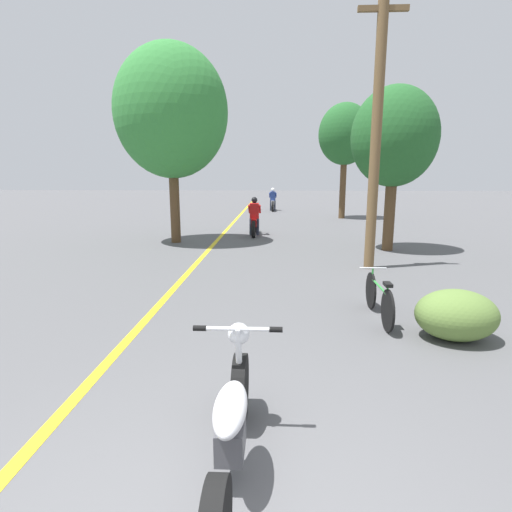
{
  "coord_description": "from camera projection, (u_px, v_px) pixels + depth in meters",
  "views": [
    {
      "loc": [
        0.32,
        -1.75,
        2.22
      ],
      "look_at": [
        0.0,
        4.81,
        0.9
      ],
      "focal_mm": 28.0,
      "sensor_mm": 36.0,
      "label": 1
    }
  ],
  "objects": [
    {
      "name": "roadside_tree_right_near",
      "position": [
        394.0,
        138.0,
        11.5
      ],
      "size": [
        2.48,
        2.24,
        4.76
      ],
      "color": "#513A23",
      "rests_on": "ground"
    },
    {
      "name": "roadside_tree_right_far",
      "position": [
        345.0,
        135.0,
        20.4
      ],
      "size": [
        2.7,
        2.43,
        5.87
      ],
      "color": "#513A23",
      "rests_on": "ground"
    },
    {
      "name": "utility_pole",
      "position": [
        376.0,
        129.0,
        9.13
      ],
      "size": [
        1.1,
        0.24,
        6.38
      ],
      "color": "brown",
      "rests_on": "ground"
    },
    {
      "name": "roadside_tree_left",
      "position": [
        171.0,
        112.0,
        12.76
      ],
      "size": [
        3.64,
        3.28,
        6.33
      ],
      "color": "#513A23",
      "rests_on": "ground"
    },
    {
      "name": "motorcycle_foreground",
      "position": [
        231.0,
        427.0,
        2.92
      ],
      "size": [
        0.75,
        2.17,
        0.98
      ],
      "color": "black",
      "rests_on": "ground"
    },
    {
      "name": "roadside_bush",
      "position": [
        456.0,
        315.0,
        5.47
      ],
      "size": [
        1.1,
        0.88,
        0.7
      ],
      "color": "#5B7A38",
      "rests_on": "ground"
    },
    {
      "name": "motorcycle_rider_far",
      "position": [
        273.0,
        202.0,
        25.78
      ],
      "size": [
        0.5,
        2.17,
        1.46
      ],
      "color": "black",
      "rests_on": "ground"
    },
    {
      "name": "lane_stripe_center",
      "position": [
        220.0,
        237.0,
        14.79
      ],
      "size": [
        0.14,
        48.0,
        0.01
      ],
      "primitive_type": "cube",
      "color": "yellow",
      "rests_on": "ground"
    },
    {
      "name": "motorcycle_rider_lead",
      "position": [
        254.0,
        221.0,
        15.17
      ],
      "size": [
        0.5,
        1.98,
        1.44
      ],
      "color": "black",
      "rests_on": "ground"
    },
    {
      "name": "bicycle_parked",
      "position": [
        379.0,
        298.0,
        6.25
      ],
      "size": [
        0.44,
        1.66,
        0.73
      ],
      "color": "black",
      "rests_on": "ground"
    }
  ]
}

